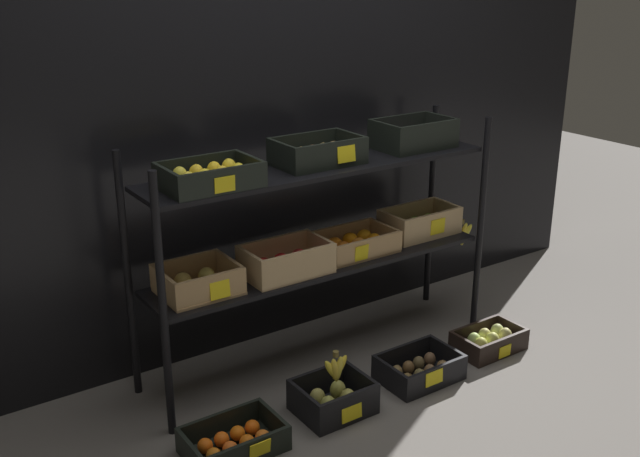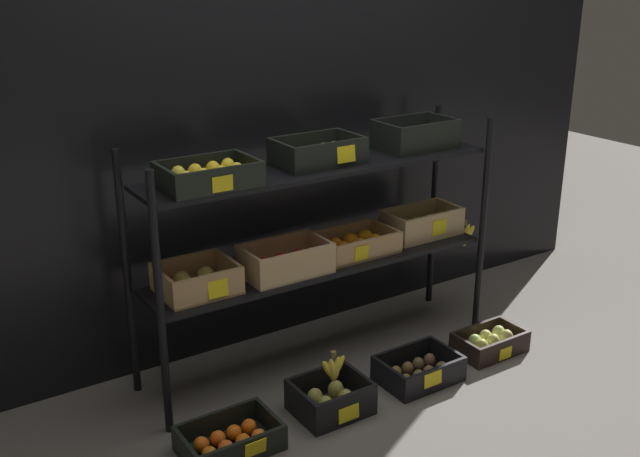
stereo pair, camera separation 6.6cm
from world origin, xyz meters
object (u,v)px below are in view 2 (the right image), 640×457
(display_rack, at_px, (324,216))
(banana_bunch_loose, at_px, (334,369))
(crate_ground_pear, at_px, (331,399))
(crate_ground_right_pear, at_px, (490,342))
(crate_ground_kiwi, at_px, (418,371))
(crate_ground_tangerine, at_px, (230,441))

(display_rack, relative_size, banana_bunch_loose, 12.94)
(crate_ground_pear, distance_m, crate_ground_right_pear, 0.92)
(crate_ground_kiwi, xyz_separation_m, banana_bunch_loose, (-0.46, 0.00, 0.16))
(crate_ground_right_pear, bearing_deg, display_rack, 148.55)
(display_rack, height_order, crate_ground_right_pear, display_rack)
(crate_ground_tangerine, height_order, crate_ground_right_pear, same)
(crate_ground_tangerine, distance_m, crate_ground_right_pear, 1.38)
(crate_ground_tangerine, xyz_separation_m, crate_ground_pear, (0.47, 0.01, 0.02))
(crate_ground_tangerine, distance_m, banana_bunch_loose, 0.50)
(display_rack, distance_m, crate_ground_kiwi, 0.81)
(banana_bunch_loose, bearing_deg, crate_ground_kiwi, -0.43)
(crate_ground_pear, height_order, banana_bunch_loose, banana_bunch_loose)
(crate_ground_tangerine, distance_m, crate_ground_kiwi, 0.93)
(crate_ground_right_pear, bearing_deg, crate_ground_kiwi, -178.76)
(crate_ground_pear, bearing_deg, crate_ground_kiwi, -1.21)
(crate_ground_pear, distance_m, banana_bunch_loose, 0.14)
(crate_ground_pear, bearing_deg, display_rack, 60.31)
(display_rack, xyz_separation_m, banana_bunch_loose, (-0.23, -0.42, -0.50))
(crate_ground_kiwi, bearing_deg, display_rack, 118.22)
(crate_ground_pear, relative_size, crate_ground_right_pear, 0.90)
(crate_ground_pear, bearing_deg, crate_ground_right_pear, 0.00)
(crate_ground_kiwi, height_order, crate_ground_right_pear, crate_ground_kiwi)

